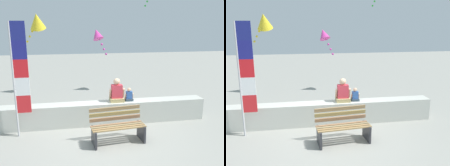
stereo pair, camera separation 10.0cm
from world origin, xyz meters
TOP-DOWN VIEW (x-y plane):
  - ground_plane at (0.00, 0.00)m, footprint 40.00×40.00m
  - seawall_ledge at (0.00, 0.98)m, footprint 6.63×0.49m
  - park_bench at (0.27, -0.28)m, footprint 1.45×0.73m
  - person_adult at (0.51, 1.01)m, footprint 0.48×0.35m
  - person_child at (0.90, 1.01)m, footprint 0.27×0.20m
  - flag_banner at (-2.23, 0.49)m, footprint 0.41×0.05m
  - kite_magenta at (0.10, 2.44)m, footprint 0.67×0.61m
  - kite_yellow at (-1.97, 3.15)m, footprint 0.76×0.80m

SIDE VIEW (x-z plane):
  - ground_plane at x=0.00m, z-range 0.00..0.00m
  - seawall_ledge at x=0.00m, z-range 0.00..0.69m
  - park_bench at x=0.27m, z-range -0.04..0.85m
  - person_child at x=0.90m, z-range 0.64..1.06m
  - person_adult at x=0.51m, z-range 0.61..1.34m
  - flag_banner at x=-2.23m, z-range 0.22..3.33m
  - kite_magenta at x=0.10m, z-range 2.18..3.18m
  - kite_yellow at x=-1.97m, z-range 2.58..3.69m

